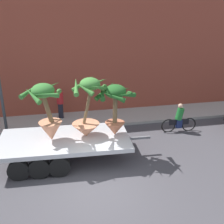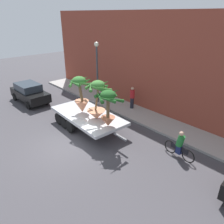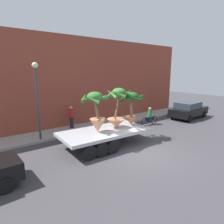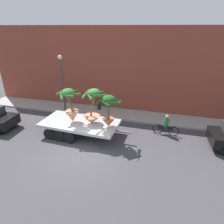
{
  "view_description": "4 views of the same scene",
  "coord_description": "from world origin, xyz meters",
  "px_view_note": "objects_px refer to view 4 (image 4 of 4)",
  "views": [
    {
      "loc": [
        -1.1,
        -7.97,
        6.05
      ],
      "look_at": [
        0.98,
        2.3,
        1.93
      ],
      "focal_mm": 43.54,
      "sensor_mm": 36.0,
      "label": 1
    },
    {
      "loc": [
        9.44,
        -5.23,
        6.92
      ],
      "look_at": [
        0.37,
        3.02,
        1.34
      ],
      "focal_mm": 34.94,
      "sensor_mm": 36.0,
      "label": 2
    },
    {
      "loc": [
        -7.52,
        -7.02,
        4.44
      ],
      "look_at": [
        0.36,
        3.24,
        1.75
      ],
      "focal_mm": 31.41,
      "sensor_mm": 36.0,
      "label": 3
    },
    {
      "loc": [
        4.29,
        -8.73,
        7.05
      ],
      "look_at": [
        1.05,
        2.99,
        1.63
      ],
      "focal_mm": 30.94,
      "sensor_mm": 36.0,
      "label": 4
    }
  ],
  "objects_px": {
    "potted_palm_front": "(70,105)",
    "cyclist": "(166,126)",
    "flatbed_trailer": "(77,124)",
    "potted_palm_middle": "(109,108)",
    "pedestrian_near_gate": "(99,100)",
    "street_lamp": "(62,77)",
    "potted_palm_rear": "(93,108)"
  },
  "relations": [
    {
      "from": "flatbed_trailer",
      "to": "pedestrian_near_gate",
      "type": "bearing_deg",
      "value": 87.72
    },
    {
      "from": "flatbed_trailer",
      "to": "potted_palm_middle",
      "type": "xyz_separation_m",
      "value": [
        2.35,
        -0.1,
        1.51
      ]
    },
    {
      "from": "flatbed_trailer",
      "to": "potted_palm_front",
      "type": "bearing_deg",
      "value": -171.7
    },
    {
      "from": "pedestrian_near_gate",
      "to": "street_lamp",
      "type": "relative_size",
      "value": 0.35
    },
    {
      "from": "flatbed_trailer",
      "to": "potted_palm_middle",
      "type": "distance_m",
      "value": 2.79
    },
    {
      "from": "potted_palm_middle",
      "to": "pedestrian_near_gate",
      "type": "relative_size",
      "value": 1.27
    },
    {
      "from": "potted_palm_rear",
      "to": "street_lamp",
      "type": "bearing_deg",
      "value": 141.0
    },
    {
      "from": "street_lamp",
      "to": "cyclist",
      "type": "bearing_deg",
      "value": -10.12
    },
    {
      "from": "potted_palm_rear",
      "to": "cyclist",
      "type": "height_order",
      "value": "potted_palm_rear"
    },
    {
      "from": "potted_palm_rear",
      "to": "cyclist",
      "type": "relative_size",
      "value": 1.35
    },
    {
      "from": "cyclist",
      "to": "flatbed_trailer",
      "type": "bearing_deg",
      "value": -165.3
    },
    {
      "from": "cyclist",
      "to": "pedestrian_near_gate",
      "type": "relative_size",
      "value": 1.08
    },
    {
      "from": "potted_palm_front",
      "to": "cyclist",
      "type": "bearing_deg",
      "value": 14.35
    },
    {
      "from": "street_lamp",
      "to": "potted_palm_rear",
      "type": "bearing_deg",
      "value": -39.0
    },
    {
      "from": "flatbed_trailer",
      "to": "potted_palm_front",
      "type": "height_order",
      "value": "potted_palm_front"
    },
    {
      "from": "potted_palm_rear",
      "to": "street_lamp",
      "type": "relative_size",
      "value": 0.51
    },
    {
      "from": "potted_palm_middle",
      "to": "potted_palm_front",
      "type": "xyz_separation_m",
      "value": [
        -2.7,
        0.05,
        -0.07
      ]
    },
    {
      "from": "potted_palm_middle",
      "to": "street_lamp",
      "type": "bearing_deg",
      "value": 146.92
    },
    {
      "from": "potted_palm_front",
      "to": "potted_palm_rear",
      "type": "bearing_deg",
      "value": 2.61
    },
    {
      "from": "potted_palm_front",
      "to": "cyclist",
      "type": "relative_size",
      "value": 1.28
    },
    {
      "from": "potted_palm_front",
      "to": "street_lamp",
      "type": "distance_m",
      "value": 4.02
    },
    {
      "from": "flatbed_trailer",
      "to": "potted_palm_rear",
      "type": "relative_size",
      "value": 2.57
    },
    {
      "from": "flatbed_trailer",
      "to": "street_lamp",
      "type": "xyz_separation_m",
      "value": [
        -2.59,
        3.12,
        2.47
      ]
    },
    {
      "from": "cyclist",
      "to": "street_lamp",
      "type": "relative_size",
      "value": 0.38
    },
    {
      "from": "pedestrian_near_gate",
      "to": "street_lamp",
      "type": "xyz_separation_m",
      "value": [
        -2.76,
        -1.15,
        2.19
      ]
    },
    {
      "from": "potted_palm_middle",
      "to": "cyclist",
      "type": "bearing_deg",
      "value": 24.5
    },
    {
      "from": "flatbed_trailer",
      "to": "street_lamp",
      "type": "height_order",
      "value": "street_lamp"
    },
    {
      "from": "potted_palm_front",
      "to": "street_lamp",
      "type": "xyz_separation_m",
      "value": [
        -2.24,
        3.17,
        1.03
      ]
    },
    {
      "from": "potted_palm_middle",
      "to": "street_lamp",
      "type": "distance_m",
      "value": 5.97
    },
    {
      "from": "potted_palm_middle",
      "to": "cyclist",
      "type": "height_order",
      "value": "potted_palm_middle"
    },
    {
      "from": "flatbed_trailer",
      "to": "potted_palm_rear",
      "type": "bearing_deg",
      "value": 0.98
    },
    {
      "from": "flatbed_trailer",
      "to": "cyclist",
      "type": "xyz_separation_m",
      "value": [
        6.03,
        1.58,
        -0.1
      ]
    }
  ]
}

